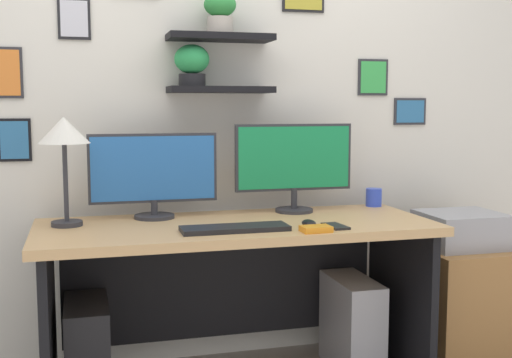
% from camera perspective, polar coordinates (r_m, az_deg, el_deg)
% --- Properties ---
extents(back_wall_assembly, '(4.40, 0.24, 2.70)m').
position_cam_1_polar(back_wall_assembly, '(3.20, -3.62, 8.25)').
color(back_wall_assembly, silver).
rests_on(back_wall_assembly, ground).
extents(desk, '(1.71, 0.68, 0.75)m').
position_cam_1_polar(desk, '(2.92, -1.94, -7.67)').
color(desk, tan).
rests_on(desk, ground).
extents(monitor_left, '(0.57, 0.18, 0.38)m').
position_cam_1_polar(monitor_left, '(2.95, -8.99, 0.52)').
color(monitor_left, '#2D2D33').
rests_on(monitor_left, desk).
extents(monitor_right, '(0.57, 0.18, 0.42)m').
position_cam_1_polar(monitor_right, '(3.09, 3.35, 1.42)').
color(monitor_right, '#2D2D33').
rests_on(monitor_right, desk).
extents(keyboard, '(0.44, 0.14, 0.02)m').
position_cam_1_polar(keyboard, '(2.64, -1.87, -4.35)').
color(keyboard, black).
rests_on(keyboard, desk).
extents(computer_mouse, '(0.06, 0.09, 0.03)m').
position_cam_1_polar(computer_mouse, '(2.74, 4.67, -3.89)').
color(computer_mouse, black).
rests_on(computer_mouse, desk).
extents(desk_lamp, '(0.21, 0.21, 0.46)m').
position_cam_1_polar(desk_lamp, '(2.82, -16.50, 3.54)').
color(desk_lamp, '#2D2D33').
rests_on(desk_lamp, desk).
extents(cell_phone, '(0.08, 0.15, 0.01)m').
position_cam_1_polar(cell_phone, '(2.74, 6.99, -4.13)').
color(cell_phone, black).
rests_on(cell_phone, desk).
extents(coffee_mug, '(0.08, 0.08, 0.09)m').
position_cam_1_polar(coffee_mug, '(3.33, 10.30, -1.60)').
color(coffee_mug, blue).
rests_on(coffee_mug, desk).
extents(scissors_tray, '(0.12, 0.08, 0.02)m').
position_cam_1_polar(scissors_tray, '(2.63, 5.29, -4.38)').
color(scissors_tray, orange).
rests_on(scissors_tray, desk).
extents(drawer_cabinet, '(0.44, 0.50, 0.56)m').
position_cam_1_polar(drawer_cabinet, '(3.46, 17.37, -10.22)').
color(drawer_cabinet, '#9E6B38').
rests_on(drawer_cabinet, ground).
extents(printer, '(0.38, 0.34, 0.17)m').
position_cam_1_polar(printer, '(3.37, 17.58, -4.25)').
color(printer, '#9E9EA3').
rests_on(printer, drawer_cabinet).
extents(computer_tower_left, '(0.18, 0.40, 0.43)m').
position_cam_1_polar(computer_tower_left, '(2.94, -14.59, -14.47)').
color(computer_tower_left, black).
rests_on(computer_tower_left, ground).
extents(computer_tower_right, '(0.18, 0.40, 0.44)m').
position_cam_1_polar(computer_tower_right, '(3.19, 8.41, -12.52)').
color(computer_tower_right, '#99999E').
rests_on(computer_tower_right, ground).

